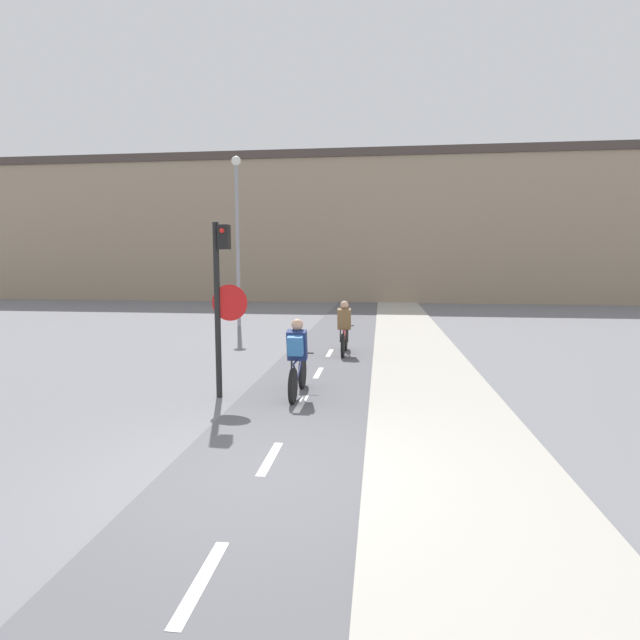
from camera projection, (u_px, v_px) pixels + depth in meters
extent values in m
plane|color=slate|center=(261.00, 476.00, 5.92)|extent=(120.00, 120.00, 0.00)
cube|color=#56565B|center=(261.00, 476.00, 5.92)|extent=(2.41, 60.00, 0.02)
cube|color=white|center=(201.00, 581.00, 3.95)|extent=(0.12, 1.10, 0.00)
cube|color=white|center=(270.00, 458.00, 6.41)|extent=(0.12, 1.10, 0.00)
cube|color=white|center=(301.00, 404.00, 8.88)|extent=(0.12, 1.10, 0.00)
cube|color=white|center=(318.00, 373.00, 11.34)|extent=(0.12, 1.10, 0.00)
cube|color=white|center=(330.00, 353.00, 13.81)|extent=(0.12, 1.10, 0.00)
cube|color=#A8A399|center=(469.00, 485.00, 5.63)|extent=(2.40, 60.00, 0.05)
cube|color=gray|center=(360.00, 233.00, 32.83)|extent=(60.00, 5.00, 8.82)
cube|color=#473D38|center=(361.00, 160.00, 32.29)|extent=(60.00, 5.20, 0.50)
cylinder|color=black|center=(217.00, 311.00, 9.21)|extent=(0.11, 0.11, 3.25)
cube|color=black|center=(224.00, 237.00, 9.03)|extent=(0.20, 0.20, 0.44)
sphere|color=red|center=(222.00, 231.00, 8.91)|extent=(0.09, 0.09, 0.09)
cone|color=red|center=(230.00, 303.00, 9.16)|extent=(0.67, 0.01, 0.67)
cone|color=silver|center=(230.00, 303.00, 9.16)|extent=(0.60, 0.02, 0.60)
cylinder|color=gray|center=(238.00, 247.00, 19.10)|extent=(0.14, 0.14, 6.19)
sphere|color=silver|center=(236.00, 161.00, 18.73)|extent=(0.36, 0.36, 0.36)
cylinder|color=black|center=(293.00, 386.00, 8.92)|extent=(0.07, 0.65, 0.65)
cylinder|color=black|center=(302.00, 373.00, 9.99)|extent=(0.07, 0.65, 0.65)
cylinder|color=navy|center=(300.00, 368.00, 9.64)|extent=(0.04, 0.69, 0.40)
cylinder|color=navy|center=(295.00, 373.00, 9.14)|extent=(0.04, 0.36, 0.43)
cylinder|color=navy|center=(298.00, 359.00, 9.45)|extent=(0.04, 1.01, 0.07)
cylinder|color=navy|center=(295.00, 384.00, 9.12)|extent=(0.04, 0.41, 0.05)
cylinder|color=black|center=(302.00, 353.00, 9.94)|extent=(0.46, 0.03, 0.03)
cube|color=navy|center=(297.00, 345.00, 9.30)|extent=(0.36, 0.31, 0.59)
sphere|color=tan|center=(297.00, 325.00, 9.29)|extent=(0.22, 0.22, 0.22)
cylinder|color=#232328|center=(292.00, 368.00, 9.32)|extent=(0.04, 0.07, 0.41)
cylinder|color=#232328|center=(302.00, 368.00, 9.30)|extent=(0.04, 0.07, 0.41)
cube|color=#3370B2|center=(295.00, 346.00, 9.12)|extent=(0.28, 0.23, 0.39)
cylinder|color=black|center=(343.00, 346.00, 13.17)|extent=(0.07, 0.65, 0.65)
cylinder|color=black|center=(346.00, 340.00, 14.22)|extent=(0.07, 0.65, 0.65)
cylinder|color=maroon|center=(345.00, 336.00, 13.88)|extent=(0.04, 0.68, 0.40)
cylinder|color=maroon|center=(344.00, 338.00, 13.39)|extent=(0.04, 0.35, 0.43)
cylinder|color=maroon|center=(344.00, 329.00, 13.69)|extent=(0.04, 0.99, 0.07)
cylinder|color=maroon|center=(343.00, 345.00, 13.37)|extent=(0.04, 0.41, 0.05)
cylinder|color=black|center=(346.00, 326.00, 14.18)|extent=(0.46, 0.03, 0.03)
cube|color=brown|center=(344.00, 319.00, 13.54)|extent=(0.36, 0.31, 0.59)
sphere|color=tan|center=(344.00, 305.00, 13.54)|extent=(0.22, 0.22, 0.22)
cylinder|color=#232328|center=(340.00, 335.00, 13.57)|extent=(0.04, 0.07, 0.41)
cylinder|color=#232328|center=(348.00, 335.00, 13.55)|extent=(0.04, 0.07, 0.41)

